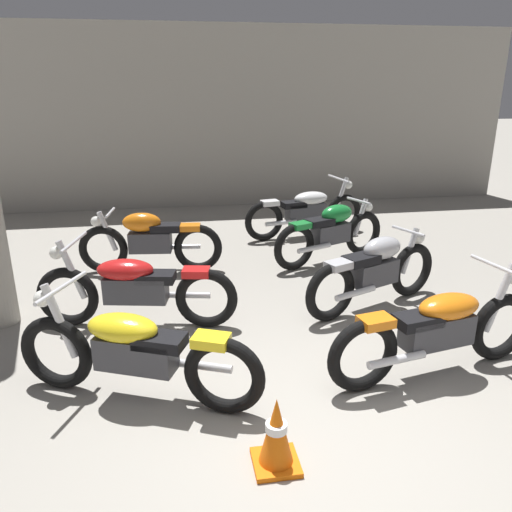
% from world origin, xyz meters
% --- Properties ---
extents(ground_plane, '(60.00, 60.00, 0.00)m').
position_xyz_m(ground_plane, '(0.00, 0.00, 0.00)').
color(ground_plane, gray).
extents(back_wall, '(12.64, 0.24, 3.60)m').
position_xyz_m(back_wall, '(0.00, 7.78, 1.80)').
color(back_wall, '#9E998E').
rests_on(back_wall, ground).
extents(motorcycle_left_row_0, '(2.04, 1.04, 0.97)m').
position_xyz_m(motorcycle_left_row_0, '(-1.32, 0.83, 0.45)').
color(motorcycle_left_row_0, black).
rests_on(motorcycle_left_row_0, ground).
extents(motorcycle_left_row_1, '(2.15, 0.72, 0.97)m').
position_xyz_m(motorcycle_left_row_1, '(-1.40, 2.20, 0.45)').
color(motorcycle_left_row_1, black).
rests_on(motorcycle_left_row_1, ground).
extents(motorcycle_left_row_2, '(1.97, 0.48, 0.88)m').
position_xyz_m(motorcycle_left_row_2, '(-1.29, 3.87, 0.46)').
color(motorcycle_left_row_2, black).
rests_on(motorcycle_left_row_2, ground).
extents(motorcycle_right_row_0, '(2.15, 0.76, 0.97)m').
position_xyz_m(motorcycle_right_row_0, '(1.32, 0.78, 0.45)').
color(motorcycle_right_row_0, black).
rests_on(motorcycle_right_row_0, ground).
extents(motorcycle_right_row_1, '(1.86, 0.86, 0.88)m').
position_xyz_m(motorcycle_right_row_1, '(1.32, 2.24, 0.46)').
color(motorcycle_right_row_1, black).
rests_on(motorcycle_right_row_1, ground).
extents(motorcycle_right_row_2, '(1.86, 0.85, 0.88)m').
position_xyz_m(motorcycle_right_row_2, '(1.30, 3.86, 0.46)').
color(motorcycle_right_row_2, black).
rests_on(motorcycle_right_row_2, ground).
extents(motorcycle_right_row_3, '(2.15, 0.76, 0.97)m').
position_xyz_m(motorcycle_right_row_3, '(1.28, 5.17, 0.45)').
color(motorcycle_right_row_3, black).
rests_on(motorcycle_right_row_3, ground).
extents(traffic_cone, '(0.32, 0.32, 0.54)m').
position_xyz_m(traffic_cone, '(-0.34, -0.12, 0.26)').
color(traffic_cone, orange).
rests_on(traffic_cone, ground).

